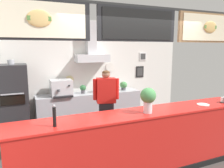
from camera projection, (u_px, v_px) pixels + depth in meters
ground_plane at (128, 159)px, 4.00m from camera, size 6.61×6.61×0.00m
back_wall_assembly at (91, 69)px, 5.73m from camera, size 5.51×2.75×2.78m
service_counter at (141, 143)px, 3.50m from camera, size 4.08×0.60×1.04m
back_prep_counter at (90, 110)px, 5.65m from camera, size 2.71×0.54×0.89m
pizza_oven at (14, 103)px, 4.74m from camera, size 0.62×0.68×1.79m
shop_worker at (106, 105)px, 4.58m from camera, size 0.54×0.31×1.58m
espresso_machine at (61, 88)px, 5.24m from camera, size 0.51×0.51×0.39m
potted_oregano at (123, 85)px, 5.92m from camera, size 0.20×0.20×0.24m
potted_sage at (83, 89)px, 5.49m from camera, size 0.16×0.16×0.22m
potted_thyme at (99, 86)px, 5.62m from camera, size 0.23×0.23×0.28m
pepper_grinder at (54, 116)px, 2.75m from camera, size 0.05×0.05×0.29m
basil_vase at (148, 98)px, 3.33m from camera, size 0.24×0.24×0.40m
condiment_plate at (203, 105)px, 3.83m from camera, size 0.21×0.21×0.01m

